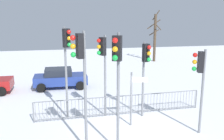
% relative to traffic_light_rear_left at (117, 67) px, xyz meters
% --- Properties ---
extents(ground_plane, '(60.00, 60.00, 0.00)m').
position_rel_traffic_light_rear_left_xyz_m(ground_plane, '(1.06, 1.30, -3.39)').
color(ground_plane, white).
extents(traffic_light_rear_left, '(0.42, 0.52, 4.62)m').
position_rel_traffic_light_rear_left_xyz_m(traffic_light_rear_left, '(0.00, 0.00, 0.00)').
color(traffic_light_rear_left, slate).
rests_on(traffic_light_rear_left, ground).
extents(traffic_light_mid_left, '(0.55, 0.37, 3.81)m').
position_rel_traffic_light_rear_left_xyz_m(traffic_light_mid_left, '(3.89, 0.92, -0.59)').
color(traffic_light_mid_left, slate).
rests_on(traffic_light_mid_left, ground).
extents(traffic_light_mid_right, '(0.50, 0.43, 4.27)m').
position_rel_traffic_light_rear_left_xyz_m(traffic_light_mid_right, '(0.10, 3.60, -0.26)').
color(traffic_light_mid_right, slate).
rests_on(traffic_light_mid_right, ground).
extents(traffic_light_foreground_right, '(0.37, 0.55, 3.95)m').
position_rel_traffic_light_rear_left_xyz_m(traffic_light_foreground_right, '(2.18, 3.11, -0.49)').
color(traffic_light_foreground_right, slate).
rests_on(traffic_light_foreground_right, ground).
extents(traffic_light_rear_right, '(0.41, 0.52, 4.71)m').
position_rel_traffic_light_rear_left_xyz_m(traffic_light_rear_right, '(-1.68, 3.67, 0.06)').
color(traffic_light_rear_right, slate).
rests_on(traffic_light_rear_right, ground).
extents(traffic_light_foreground_left, '(0.56, 0.36, 4.69)m').
position_rel_traffic_light_rear_left_xyz_m(traffic_light_foreground_left, '(-1.26, 0.42, 0.04)').
color(traffic_light_foreground_left, slate).
rests_on(traffic_light_foreground_left, ground).
extents(direction_sign_post, '(0.77, 0.26, 2.64)m').
position_rel_traffic_light_rear_left_xyz_m(direction_sign_post, '(1.28, 2.24, -1.89)').
color(direction_sign_post, slate).
rests_on(direction_sign_post, ground).
extents(pedestrian_guard_railing, '(9.01, 0.28, 1.07)m').
position_rel_traffic_light_rear_left_xyz_m(pedestrian_guard_railing, '(1.06, 3.63, -2.83)').
color(pedestrian_guard_railing, slate).
rests_on(pedestrian_guard_railing, ground).
extents(car_blue_near, '(3.81, 1.93, 1.47)m').
position_rel_traffic_light_rear_left_xyz_m(car_blue_near, '(-2.09, 9.52, -2.62)').
color(car_blue_near, navy).
rests_on(car_blue_near, ground).
extents(bare_tree_left, '(1.56, 1.62, 5.90)m').
position_rel_traffic_light_rear_left_xyz_m(bare_tree_left, '(8.77, 18.58, -0.50)').
color(bare_tree_left, '#473828').
rests_on(bare_tree_left, ground).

